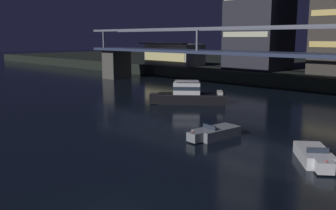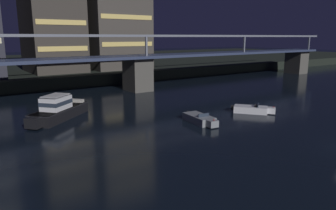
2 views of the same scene
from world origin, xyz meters
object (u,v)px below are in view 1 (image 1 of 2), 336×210
(waterfront_pavilion, at_px, (174,54))
(speedboat_near_right, at_px, (315,156))
(cabin_cruiser_near_left, at_px, (189,95))
(speedboat_near_center, at_px, (215,133))

(waterfront_pavilion, xyz_separation_m, speedboat_near_right, (44.95, -34.03, -4.02))
(waterfront_pavilion, bearing_deg, speedboat_near_right, -37.13)
(waterfront_pavilion, relative_size, cabin_cruiser_near_left, 1.49)
(speedboat_near_center, bearing_deg, waterfront_pavilion, 137.38)
(speedboat_near_right, bearing_deg, cabin_cruiser_near_left, 152.19)
(speedboat_near_right, bearing_deg, speedboat_near_center, 178.53)
(speedboat_near_center, distance_m, speedboat_near_right, 8.20)
(cabin_cruiser_near_left, bearing_deg, speedboat_near_center, -41.11)
(cabin_cruiser_near_left, xyz_separation_m, speedboat_near_right, (20.12, -10.61, -0.64))
(cabin_cruiser_near_left, distance_m, speedboat_near_center, 15.83)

